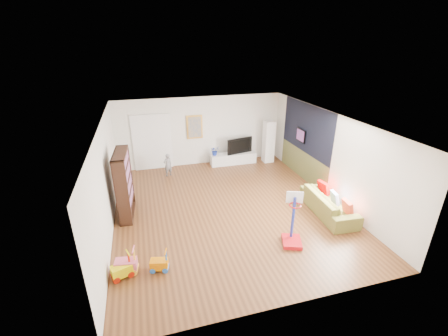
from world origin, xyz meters
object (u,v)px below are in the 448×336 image
object	(u,v)px
media_console	(233,158)
bookshelf	(124,185)
sofa	(328,204)
basketball_hoop	(294,220)

from	to	relation	value
media_console	bookshelf	distance (m)	5.05
bookshelf	sofa	xyz separation A→B (m)	(5.60, -1.53, -0.64)
media_console	basketball_hoop	size ratio (longest dim) A/B	1.38
media_console	sofa	bearing A→B (deg)	-70.89
media_console	bookshelf	world-z (taller)	bookshelf
bookshelf	basketball_hoop	xyz separation A→B (m)	(3.92, -2.54, -0.28)
media_console	basketball_hoop	bearing A→B (deg)	-91.59
media_console	sofa	size ratio (longest dim) A/B	0.89
bookshelf	sofa	size ratio (longest dim) A/B	0.91
sofa	basketball_hoop	world-z (taller)	basketball_hoop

